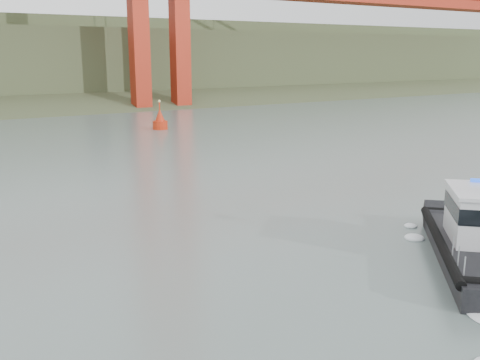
# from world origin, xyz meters

# --- Properties ---
(ground) EXTENTS (400.00, 400.00, 0.00)m
(ground) POSITION_xyz_m (0.00, 0.00, 0.00)
(ground) COLOR #576762
(ground) RESTS_ON ground
(nav_buoy) EXTENTS (2.01, 2.01, 4.19)m
(nav_buoy) POSITION_xyz_m (10.63, 48.70, 1.10)
(nav_buoy) COLOR red
(nav_buoy) RESTS_ON ground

